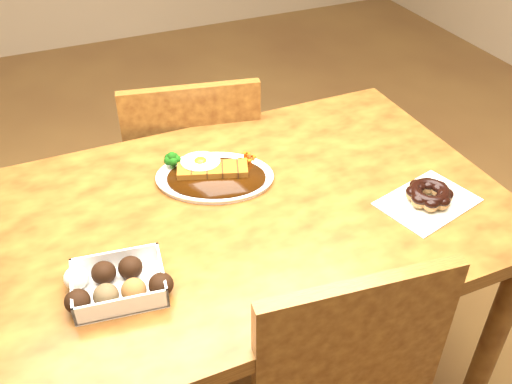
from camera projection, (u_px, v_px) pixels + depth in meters
name	position (u px, v px, depth m)	size (l,w,h in m)	color
table	(251.00, 237.00, 1.40)	(1.20, 0.80, 0.75)	#4B230F
chair_far	(193.00, 176.00, 1.90)	(0.49, 0.49, 0.87)	#4B230F
katsu_curry_plate	(213.00, 174.00, 1.42)	(0.34, 0.30, 0.06)	white
donut_box	(116.00, 283.00, 1.11)	(0.20, 0.16, 0.05)	white
pon_de_ring	(429.00, 195.00, 1.34)	(0.25, 0.21, 0.04)	silver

